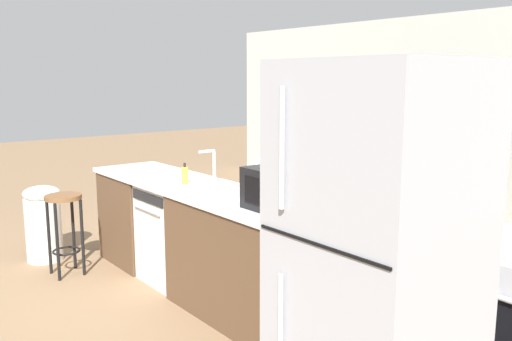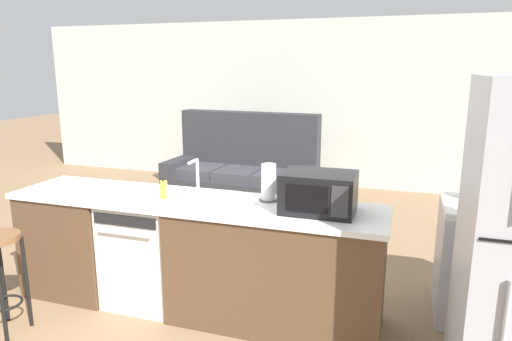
# 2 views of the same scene
# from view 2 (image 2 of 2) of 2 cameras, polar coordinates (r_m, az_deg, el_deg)

# --- Properties ---
(ground_plane) EXTENTS (24.00, 24.00, 0.00)m
(ground_plane) POSITION_cam_2_polar(r_m,az_deg,el_deg) (3.92, -9.74, -16.06)
(ground_plane) COLOR #896B4C
(wall_back) EXTENTS (10.00, 0.06, 2.60)m
(wall_back) POSITION_cam_2_polar(r_m,az_deg,el_deg) (7.36, 7.57, 8.21)
(wall_back) COLOR beige
(wall_back) RESTS_ON ground_plane
(kitchen_counter) EXTENTS (2.94, 0.66, 0.90)m
(kitchen_counter) POSITION_cam_2_polar(r_m,az_deg,el_deg) (3.64, -6.60, -10.98)
(kitchen_counter) COLOR brown
(kitchen_counter) RESTS_ON ground_plane
(dishwasher) EXTENTS (0.58, 0.61, 0.84)m
(dishwasher) POSITION_cam_2_polar(r_m,az_deg,el_deg) (3.86, -13.32, -9.83)
(dishwasher) COLOR white
(dishwasher) RESTS_ON ground_plane
(stove_range) EXTENTS (0.76, 0.68, 0.90)m
(stove_range) POSITION_cam_2_polar(r_m,az_deg,el_deg) (3.90, 27.39, -10.24)
(stove_range) COLOR #B7B7BC
(stove_range) RESTS_ON ground_plane
(microwave) EXTENTS (0.50, 0.37, 0.28)m
(microwave) POSITION_cam_2_polar(r_m,az_deg,el_deg) (3.17, 7.85, -2.73)
(microwave) COLOR black
(microwave) RESTS_ON kitchen_counter
(sink_faucet) EXTENTS (0.07, 0.18, 0.30)m
(sink_faucet) POSITION_cam_2_polar(r_m,az_deg,el_deg) (3.54, -7.40, -1.20)
(sink_faucet) COLOR silver
(sink_faucet) RESTS_ON kitchen_counter
(paper_towel_roll) EXTENTS (0.14, 0.14, 0.28)m
(paper_towel_roll) POSITION_cam_2_polar(r_m,az_deg,el_deg) (3.41, 1.57, -1.57)
(paper_towel_roll) COLOR #4C4C51
(paper_towel_roll) RESTS_ON kitchen_counter
(soap_bottle) EXTENTS (0.06, 0.06, 0.18)m
(soap_bottle) POSITION_cam_2_polar(r_m,az_deg,el_deg) (3.55, -11.46, -2.33)
(soap_bottle) COLOR yellow
(soap_bottle) RESTS_ON kitchen_counter
(kettle) EXTENTS (0.21, 0.17, 0.19)m
(kettle) POSITION_cam_2_polar(r_m,az_deg,el_deg) (3.83, 25.48, -2.00)
(kettle) COLOR #B2B2B7
(kettle) RESTS_ON stove_range
(couch) EXTENTS (2.04, 1.00, 1.27)m
(couch) POSITION_cam_2_polar(r_m,az_deg,el_deg) (6.31, -1.59, -0.81)
(couch) COLOR #2D2D33
(couch) RESTS_ON ground_plane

